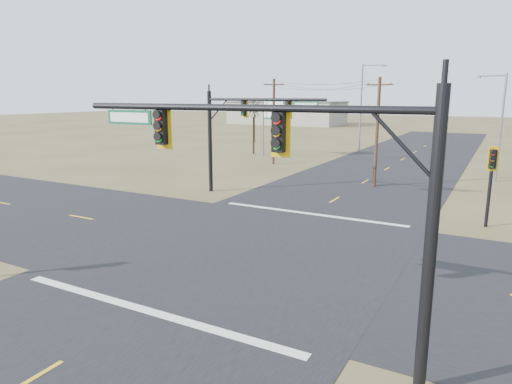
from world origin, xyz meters
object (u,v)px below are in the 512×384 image
at_px(highway_sign, 273,117).
at_px(streetlight_c, 363,103).
at_px(bare_tree_b, 254,106).
at_px(pedestal_signal_ne, 492,169).
at_px(streetlight_a, 499,122).
at_px(mast_arm_far, 242,121).
at_px(utility_pole_far, 274,120).
at_px(bare_tree_a, 254,108).
at_px(mast_arm_near, 293,165).
at_px(utility_pole_near, 377,131).

relative_size(highway_sign, streetlight_c, 0.60).
bearing_deg(bare_tree_b, pedestal_signal_ne, -45.76).
bearing_deg(streetlight_a, pedestal_signal_ne, -69.85).
relative_size(mast_arm_far, utility_pole_far, 1.04).
distance_m(highway_sign, bare_tree_b, 17.46).
bearing_deg(pedestal_signal_ne, bare_tree_a, 118.19).
relative_size(utility_pole_far, bare_tree_a, 1.24).
bearing_deg(streetlight_a, bare_tree_b, 170.20).
bearing_deg(mast_arm_near, bare_tree_b, 117.37).
relative_size(pedestal_signal_ne, streetlight_a, 0.50).
relative_size(highway_sign, bare_tree_a, 0.93).
bearing_deg(utility_pole_far, mast_arm_near, -62.72).
height_order(utility_pole_far, streetlight_c, streetlight_c).
bearing_deg(bare_tree_b, highway_sign, -53.57).
relative_size(streetlight_a, bare_tree_b, 1.27).
xyz_separation_m(mast_arm_far, streetlight_a, (16.27, 15.21, -0.36)).
xyz_separation_m(mast_arm_near, highway_sign, (-19.80, 38.47, -0.78)).
height_order(utility_pole_near, streetlight_c, streetlight_c).
bearing_deg(streetlight_c, pedestal_signal_ne, -65.44).
bearing_deg(mast_arm_far, streetlight_a, 51.51).
bearing_deg(utility_pole_far, bare_tree_b, 124.00).
xyz_separation_m(streetlight_a, bare_tree_b, (-34.40, 19.44, 0.63)).
bearing_deg(utility_pole_far, pedestal_signal_ne, -36.85).
distance_m(utility_pole_far, bare_tree_b, 23.39).
bearing_deg(utility_pole_near, highway_sign, 140.76).
xyz_separation_m(pedestal_signal_ne, bare_tree_a, (-27.57, 22.67, 2.42)).
height_order(utility_pole_near, highway_sign, utility_pole_near).
bearing_deg(pedestal_signal_ne, mast_arm_near, -126.80).
relative_size(mast_arm_far, utility_pole_near, 1.08).
distance_m(mast_arm_far, utility_pole_far, 16.11).
relative_size(utility_pole_near, streetlight_c, 0.78).
distance_m(mast_arm_far, bare_tree_b, 39.10).
height_order(streetlight_c, bare_tree_b, streetlight_c).
xyz_separation_m(utility_pole_near, utility_pole_far, (-12.92, 7.42, 0.14)).
bearing_deg(mast_arm_far, pedestal_signal_ne, 5.59).
bearing_deg(pedestal_signal_ne, bare_tree_b, 111.86).
relative_size(mast_arm_far, bare_tree_b, 1.31).
xyz_separation_m(utility_pole_far, highway_sign, (-2.71, 5.35, 0.02)).
height_order(highway_sign, bare_tree_a, bare_tree_a).
bearing_deg(bare_tree_b, streetlight_a, -29.47).
height_order(utility_pole_near, utility_pole_far, utility_pole_far).
bearing_deg(mast_arm_near, streetlight_a, 80.19).
relative_size(mast_arm_near, mast_arm_far, 1.17).
relative_size(streetlight_a, bare_tree_a, 1.25).
bearing_deg(utility_pole_far, streetlight_a, -0.17).
xyz_separation_m(mast_arm_far, utility_pole_near, (7.85, 7.86, -0.91)).
distance_m(mast_arm_far, highway_sign, 22.05).
bearing_deg(mast_arm_near, pedestal_signal_ne, 73.09).
bearing_deg(utility_pole_near, streetlight_c, 108.66).
height_order(mast_arm_near, highway_sign, mast_arm_near).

